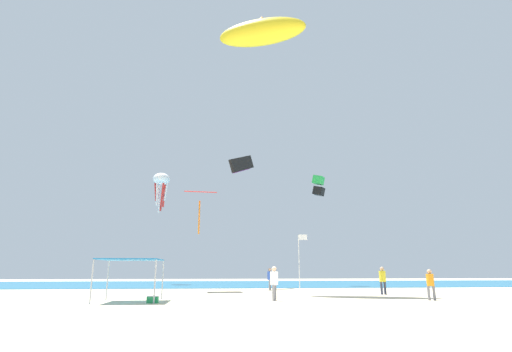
# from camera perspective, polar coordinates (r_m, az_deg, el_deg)

# --- Properties ---
(ground) EXTENTS (110.00, 110.00, 0.10)m
(ground) POSITION_cam_1_polar(r_m,az_deg,el_deg) (21.57, 3.81, -17.87)
(ground) COLOR beige
(ocean_strip) EXTENTS (110.00, 24.80, 0.03)m
(ocean_strip) POSITION_cam_1_polar(r_m,az_deg,el_deg) (49.00, -1.73, -15.36)
(ocean_strip) COLOR #1E6B93
(ocean_strip) RESTS_ON ground
(canopy_tent) EXTENTS (3.10, 2.99, 2.18)m
(canopy_tent) POSITION_cam_1_polar(r_m,az_deg,el_deg) (22.42, -17.65, -11.67)
(canopy_tent) COLOR #B2B2B7
(canopy_tent) RESTS_ON ground
(person_near_tent) EXTENTS (0.42, 0.47, 1.76)m
(person_near_tent) POSITION_cam_1_polar(r_m,az_deg,el_deg) (34.10, 2.02, -14.45)
(person_near_tent) COLOR slate
(person_near_tent) RESTS_ON ground
(person_leftmost) EXTENTS (0.43, 0.46, 1.80)m
(person_leftmost) POSITION_cam_1_polar(r_m,az_deg,el_deg) (22.04, 2.65, -14.91)
(person_leftmost) COLOR slate
(person_leftmost) RESTS_ON ground
(person_central) EXTENTS (0.46, 0.44, 1.83)m
(person_central) POSITION_cam_1_polar(r_m,az_deg,el_deg) (28.91, 17.89, -13.92)
(person_central) COLOR #33384C
(person_central) RESTS_ON ground
(person_rightmost) EXTENTS (0.44, 0.39, 1.65)m
(person_rightmost) POSITION_cam_1_polar(r_m,az_deg,el_deg) (24.29, 23.97, -13.87)
(person_rightmost) COLOR slate
(person_rightmost) RESTS_ON ground
(banner_flag) EXTENTS (0.61, 0.06, 3.89)m
(banner_flag) POSITION_cam_1_polar(r_m,az_deg,el_deg) (26.31, 6.40, -11.84)
(banner_flag) COLOR silver
(banner_flag) RESTS_ON ground
(cooler_box) EXTENTS (0.57, 0.37, 0.35)m
(cooler_box) POSITION_cam_1_polar(r_m,az_deg,el_deg) (21.17, -14.76, -16.94)
(cooler_box) COLOR #1E8C4C
(cooler_box) RESTS_ON ground
(kite_parafoil_black) EXTENTS (2.80, 3.91, 2.77)m
(kite_parafoil_black) POSITION_cam_1_polar(r_m,az_deg,el_deg) (39.35, -2.09, 1.73)
(kite_parafoil_black) COLOR black
(kite_inflatable_yellow) EXTENTS (8.16, 5.09, 2.90)m
(kite_inflatable_yellow) POSITION_cam_1_polar(r_m,az_deg,el_deg) (36.74, 0.84, 20.16)
(kite_inflatable_yellow) COLOR yellow
(kite_diamond_red) EXTENTS (2.87, 2.83, 3.84)m
(kite_diamond_red) POSITION_cam_1_polar(r_m,az_deg,el_deg) (33.43, -8.14, -2.61)
(kite_diamond_red) COLOR red
(kite_box_green) EXTENTS (1.61, 1.56, 2.42)m
(kite_box_green) POSITION_cam_1_polar(r_m,az_deg,el_deg) (45.08, 9.06, -1.39)
(kite_box_green) COLOR green
(kite_octopus_white) EXTENTS (2.27, 2.27, 4.92)m
(kite_octopus_white) POSITION_cam_1_polar(r_m,az_deg,el_deg) (50.80, -13.58, -0.72)
(kite_octopus_white) COLOR white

